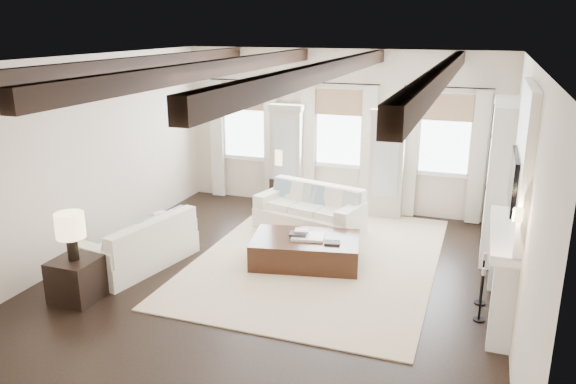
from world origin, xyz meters
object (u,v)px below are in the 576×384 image
(sofa_back, at_px, (311,212))
(side_table_front, at_px, (76,279))
(ottoman, at_px, (306,251))
(side_table_back, at_px, (281,191))
(sofa_left, at_px, (142,247))

(sofa_back, bearing_deg, side_table_front, -121.04)
(sofa_back, relative_size, ottoman, 1.27)
(sofa_back, xyz_separation_m, side_table_back, (-1.02, 1.20, -0.05))
(sofa_left, xyz_separation_m, ottoman, (2.37, 0.95, -0.11))
(sofa_back, distance_m, ottoman, 1.55)
(sofa_left, height_order, side_table_back, sofa_left)
(sofa_back, distance_m, sofa_left, 3.15)
(sofa_back, height_order, side_table_back, sofa_back)
(side_table_front, bearing_deg, side_table_back, 76.20)
(side_table_front, bearing_deg, sofa_back, 58.96)
(ottoman, distance_m, side_table_back, 3.04)
(sofa_left, height_order, side_table_front, sofa_left)
(sofa_back, distance_m, side_table_front, 4.31)
(side_table_front, distance_m, side_table_back, 5.03)
(side_table_front, height_order, side_table_back, side_table_back)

